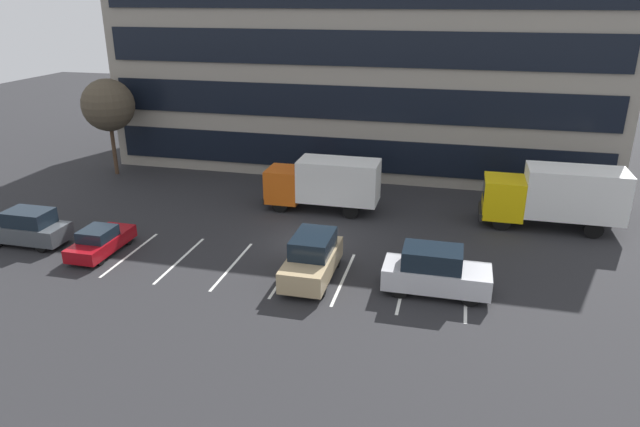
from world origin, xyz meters
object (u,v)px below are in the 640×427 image
object	(u,v)px
box_truck_yellow	(556,195)
suv_tan	(312,258)
sedan_maroon	(101,241)
suv_charcoal	(28,228)
suv_silver	(435,271)
bare_tree	(108,105)
box_truck_orange	(324,182)

from	to	relation	value
box_truck_yellow	suv_tan	bearing A→B (deg)	-141.67
sedan_maroon	suv_tan	xyz separation A→B (m)	(11.23, -0.04, 0.35)
suv_charcoal	sedan_maroon	bearing A→B (deg)	-2.01
suv_silver	suv_charcoal	world-z (taller)	suv_silver
sedan_maroon	suv_tan	world-z (taller)	suv_tan
suv_silver	bare_tree	xyz separation A→B (m)	(-23.99, 12.73, 4.07)
box_truck_yellow	suv_charcoal	bearing A→B (deg)	-161.65
sedan_maroon	suv_tan	bearing A→B (deg)	-0.20
bare_tree	suv_charcoal	bearing A→B (deg)	-77.71
box_truck_yellow	suv_silver	distance (m)	11.15
suv_tan	suv_charcoal	world-z (taller)	suv_tan
box_truck_orange	suv_silver	xyz separation A→B (m)	(7.18, -8.92, -0.80)
box_truck_yellow	suv_tan	xyz separation A→B (m)	(-11.72, -9.27, -0.97)
suv_silver	suv_charcoal	distance (m)	21.27
box_truck_yellow	sedan_maroon	xyz separation A→B (m)	(-22.95, -9.23, -1.32)
suv_silver	box_truck_yellow	bearing A→B (deg)	56.83
sedan_maroon	suv_charcoal	distance (m)	4.41
box_truck_yellow	suv_tan	world-z (taller)	box_truck_yellow
suv_tan	bare_tree	distance (m)	22.68
box_truck_yellow	box_truck_orange	world-z (taller)	box_truck_yellow
sedan_maroon	bare_tree	distance (m)	15.18
box_truck_yellow	bare_tree	bearing A→B (deg)	173.50
box_truck_yellow	suv_silver	size ratio (longest dim) A/B	1.63
box_truck_yellow	suv_tan	size ratio (longest dim) A/B	1.63
sedan_maroon	suv_silver	xyz separation A→B (m)	(16.87, -0.08, 0.35)
box_truck_orange	suv_charcoal	bearing A→B (deg)	-148.34
suv_silver	suv_tan	world-z (taller)	suv_silver
box_truck_yellow	bare_tree	size ratio (longest dim) A/B	1.10
suv_silver	box_truck_orange	bearing A→B (deg)	128.85
suv_silver	bare_tree	distance (m)	27.46
box_truck_yellow	bare_tree	world-z (taller)	bare_tree
box_truck_yellow	suv_charcoal	distance (m)	28.84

